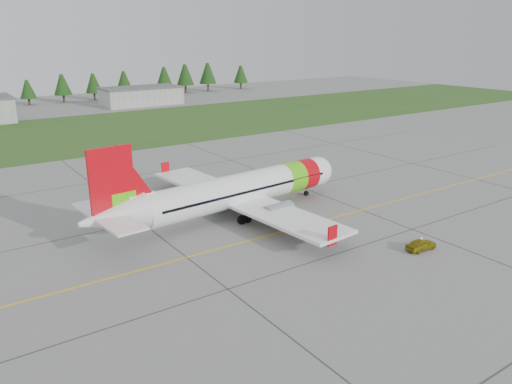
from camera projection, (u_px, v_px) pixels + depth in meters
ground at (350, 250)px, 52.32m from camera, size 320.00×320.00×0.00m
aircraft at (237, 191)px, 61.43m from camera, size 36.07×33.35×10.92m
follow_me_car at (422, 234)px, 51.74m from camera, size 1.29×1.49×3.55m
grass_strip at (100, 130)px, 116.69m from camera, size 320.00×50.00×0.03m
taxi_guideline at (301, 226)px, 58.60m from camera, size 120.00×0.25×0.02m
hangar_east at (141, 96)px, 157.66m from camera, size 24.00×12.00×5.20m
treeline at (42, 88)px, 159.15m from camera, size 160.00×8.00×10.00m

